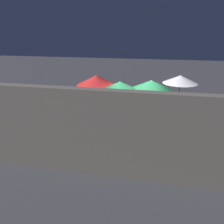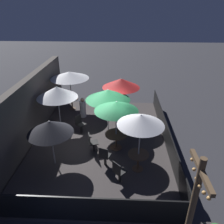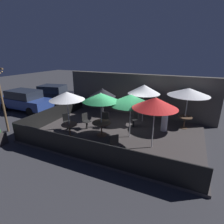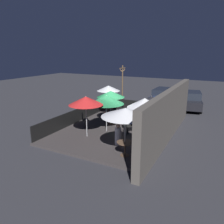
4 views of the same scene
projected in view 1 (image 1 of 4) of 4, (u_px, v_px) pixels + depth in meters
The scene contains 20 objects.
ground_plane at pixel (134, 133), 10.52m from camera, with size 60.00×60.00×0.00m, color #2D2D33.
patio_deck at pixel (134, 132), 10.50m from camera, with size 8.89×6.29×0.12m.
building_wall at pixel (124, 136), 6.90m from camera, with size 10.49×0.36×2.98m.
fence_front at pixel (140, 102), 13.15m from camera, with size 8.69×0.05×0.95m.
patio_umbrella_0 at pixel (44, 95), 8.45m from camera, with size 2.27×2.27×2.38m.
patio_umbrella_1 at pixel (151, 85), 10.33m from camera, with size 1.88×1.88×2.32m.
patio_umbrella_2 at pixel (180, 79), 10.85m from camera, with size 1.72×1.72×2.44m.
patio_umbrella_3 at pixel (181, 112), 7.94m from camera, with size 1.77×1.77×2.00m.
patio_umbrella_4 at pixel (96, 80), 10.98m from camera, with size 1.99×1.99×2.42m.
patio_umbrella_5 at pixel (120, 87), 10.21m from camera, with size 2.17×2.17×2.30m.
patio_umbrella_6 at pixel (107, 101), 7.94m from camera, with size 1.98×1.98×2.38m.
dining_table_0 at pixel (48, 133), 9.01m from camera, with size 0.80×0.80×0.70m.
dining_table_1 at pixel (149, 114), 10.85m from camera, with size 0.99×0.99×0.75m.
dining_table_2 at pixel (177, 111), 11.42m from camera, with size 0.81×0.81×0.75m.
patio_chair_0 at pixel (127, 106), 12.37m from camera, with size 0.57×0.57×0.92m.
patio_chair_1 at pixel (155, 125), 9.87m from camera, with size 0.50×0.50×0.91m.
patio_chair_2 at pixel (194, 118), 10.61m from camera, with size 0.57×0.57×0.95m.
patio_chair_3 at pixel (118, 129), 9.42m from camera, with size 0.55×0.55×0.94m.
patio_chair_4 at pixel (175, 122), 10.26m from camera, with size 0.51×0.51×0.92m.
patron_0 at pixel (79, 127), 9.61m from camera, with size 0.49×0.49×1.17m.
Camera 1 is at (-0.90, 9.52, 4.61)m, focal length 35.00 mm.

